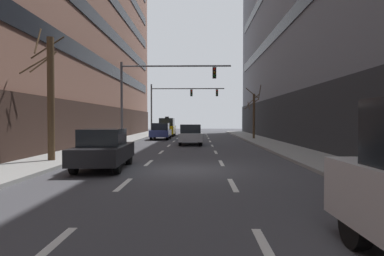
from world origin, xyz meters
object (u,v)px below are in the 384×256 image
(car_driving_0, at_px, (104,149))
(traffic_signal_1, at_px, (177,99))
(traffic_signal_0, at_px, (155,86))
(car_driving_1, at_px, (190,135))
(street_tree_0, at_px, (254,113))
(street_tree_1, at_px, (50,96))
(pedestrian_0, at_px, (382,144))
(taxi_driving_2, at_px, (167,127))
(car_driving_3, at_px, (161,131))

(car_driving_0, xyz_separation_m, traffic_signal_1, (1.04, 28.44, 3.77))
(traffic_signal_0, relative_size, traffic_signal_1, 0.92)
(car_driving_0, bearing_deg, car_driving_1, 76.68)
(traffic_signal_1, distance_m, street_tree_0, 12.15)
(car_driving_0, relative_size, car_driving_1, 1.01)
(traffic_signal_1, bearing_deg, street_tree_1, -98.35)
(car_driving_0, relative_size, pedestrian_0, 2.59)
(pedestrian_0, bearing_deg, street_tree_1, 165.66)
(car_driving_0, distance_m, pedestrian_0, 10.05)
(traffic_signal_1, height_order, pedestrian_0, traffic_signal_1)
(taxi_driving_2, relative_size, traffic_signal_0, 0.52)
(car_driving_1, distance_m, car_driving_3, 7.55)
(car_driving_3, bearing_deg, traffic_signal_0, -86.79)
(car_driving_0, xyz_separation_m, car_driving_3, (-0.02, 19.81, 0.02))
(car_driving_0, xyz_separation_m, street_tree_1, (-2.87, 1.76, 2.22))
(traffic_signal_1, bearing_deg, taxi_driving_2, -115.54)
(car_driving_0, bearing_deg, car_driving_3, 90.07)
(taxi_driving_2, bearing_deg, traffic_signal_1, 64.46)
(street_tree_0, bearing_deg, traffic_signal_0, -140.73)
(car_driving_1, height_order, car_driving_3, car_driving_3)
(taxi_driving_2, relative_size, car_driving_3, 1.02)
(street_tree_0, bearing_deg, car_driving_1, -132.22)
(car_driving_0, distance_m, traffic_signal_1, 28.71)
(traffic_signal_1, height_order, street_tree_1, traffic_signal_1)
(traffic_signal_0, relative_size, pedestrian_0, 5.07)
(traffic_signal_0, relative_size, street_tree_1, 1.42)
(car_driving_3, xyz_separation_m, street_tree_0, (9.06, -0.31, 1.77))
(street_tree_0, height_order, pedestrian_0, street_tree_0)
(street_tree_0, bearing_deg, traffic_signal_1, 131.82)
(car_driving_3, height_order, traffic_signal_1, traffic_signal_1)
(car_driving_3, bearing_deg, street_tree_1, -98.97)
(car_driving_0, distance_m, taxi_driving_2, 26.21)
(traffic_signal_1, xyz_separation_m, pedestrian_0, (8.88, -29.95, -3.45))
(taxi_driving_2, distance_m, traffic_signal_1, 4.28)
(car_driving_0, bearing_deg, taxi_driving_2, 90.06)
(traffic_signal_0, height_order, pedestrian_0, traffic_signal_0)
(car_driving_0, xyz_separation_m, pedestrian_0, (9.93, -1.51, 0.32))
(car_driving_0, bearing_deg, street_tree_1, 148.49)
(car_driving_3, bearing_deg, traffic_signal_1, 82.95)
(car_driving_3, distance_m, street_tree_1, 18.41)
(street_tree_1, distance_m, pedestrian_0, 13.35)
(traffic_signal_0, xyz_separation_m, street_tree_0, (8.65, 7.07, -1.93))
(traffic_signal_0, distance_m, traffic_signal_1, 16.02)
(taxi_driving_2, relative_size, street_tree_1, 0.74)
(car_driving_3, height_order, traffic_signal_0, traffic_signal_0)
(taxi_driving_2, relative_size, traffic_signal_1, 0.48)
(car_driving_3, distance_m, traffic_signal_0, 8.26)
(traffic_signal_1, xyz_separation_m, street_tree_0, (7.99, -8.93, -1.99))
(taxi_driving_2, bearing_deg, car_driving_0, -89.94)
(car_driving_1, xyz_separation_m, pedestrian_0, (6.87, -14.43, 0.32))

